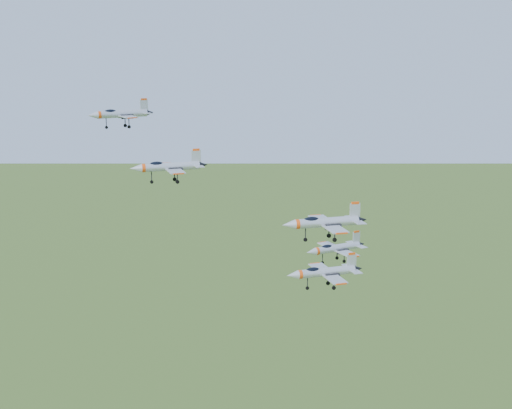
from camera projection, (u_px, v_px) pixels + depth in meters
name	position (u px, v px, depth m)	size (l,w,h in m)	color
jet_lead	(120.00, 114.00, 114.95)	(11.12, 9.24, 2.97)	#B7BCC5
jet_left_high	(168.00, 166.00, 109.44)	(12.20, 10.10, 3.26)	#B7BCC5
jet_right_high	(324.00, 222.00, 96.90)	(12.30, 10.25, 3.29)	#B7BCC5
jet_left_low	(335.00, 248.00, 124.96)	(12.29, 10.21, 3.28)	#B7BCC5
jet_right_low	(324.00, 272.00, 110.23)	(12.70, 10.52, 3.39)	#B7BCC5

